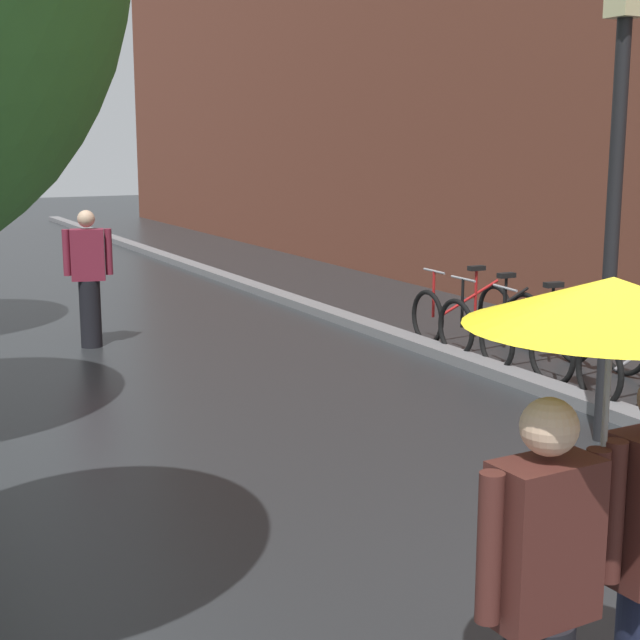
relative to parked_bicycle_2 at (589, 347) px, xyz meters
The scene contains 8 objects.
kerb_strip 5.13m from the parked_bicycle_2, 98.17° to the left, with size 0.30×36.00×0.12m, color slate.
parked_bicycle_2 is the anchor object (origin of this frame).
parked_bicycle_3 0.76m from the parked_bicycle_2, 96.41° to the left, with size 1.15×0.81×0.96m.
parked_bicycle_4 1.57m from the parked_bicycle_2, 93.02° to the left, with size 1.09×0.71×0.96m.
parked_bicycle_5 2.25m from the parked_bicycle_2, 90.39° to the left, with size 1.10×0.74×0.96m.
couple_under_umbrella 6.69m from the parked_bicycle_2, 133.32° to the right, with size 1.18×1.08×2.05m.
street_lamp_post 2.78m from the parked_bicycle_2, 130.36° to the right, with size 0.24×0.24×3.79m.
pedestrian_walking_midground 5.95m from the parked_bicycle_2, 136.01° to the left, with size 0.57×0.32×1.69m.
Camera 1 is at (-3.08, -2.33, 2.54)m, focal length 52.59 mm.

